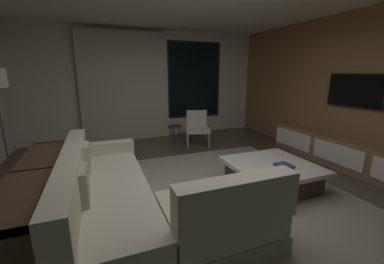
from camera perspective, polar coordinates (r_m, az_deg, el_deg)
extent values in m
plane|color=#473D33|center=(3.36, 2.90, -15.63)|extent=(9.20, 9.20, 0.00)
cube|color=silver|center=(6.45, -10.66, 10.89)|extent=(6.60, 0.12, 2.70)
cube|color=black|center=(6.75, 0.55, 12.10)|extent=(1.52, 0.02, 2.02)
cube|color=black|center=(6.73, 0.60, 12.09)|extent=(1.40, 0.03, 1.90)
cube|color=beige|center=(6.19, -15.39, 10.07)|extent=(2.10, 0.12, 2.60)
cube|color=#8E6642|center=(5.05, 37.03, 7.64)|extent=(0.12, 7.80, 2.70)
cube|color=gray|center=(3.42, 9.16, -15.09)|extent=(3.20, 3.80, 0.01)
cube|color=#B1A997|center=(3.11, -18.74, -17.09)|extent=(0.90, 2.50, 0.18)
cube|color=beige|center=(3.01, -19.05, -13.64)|extent=(0.86, 2.42, 0.24)
cube|color=beige|center=(2.90, -26.53, -8.53)|extent=(0.20, 2.50, 0.40)
cube|color=beige|center=(4.01, -20.10, -3.60)|extent=(0.90, 0.20, 0.18)
cube|color=#B1A997|center=(2.65, 5.81, -22.31)|extent=(1.10, 0.90, 0.18)
cube|color=beige|center=(2.54, 5.93, -18.47)|extent=(1.07, 0.86, 0.24)
cube|color=beige|center=(2.11, 10.66, -15.66)|extent=(1.10, 0.20, 0.40)
cube|color=beige|center=(3.42, -23.73, -5.65)|extent=(0.10, 0.36, 0.36)
cube|color=#B2A893|center=(2.63, -24.30, -11.53)|extent=(0.10, 0.36, 0.36)
cube|color=#4B3523|center=(3.82, 18.16, -10.07)|extent=(1.00, 1.00, 0.30)
cube|color=white|center=(3.75, 18.37, -7.55)|extent=(1.16, 1.16, 0.06)
cube|color=#B54E89|center=(3.62, 20.91, -7.77)|extent=(0.21, 0.15, 0.03)
cube|color=navy|center=(3.61, 20.92, -7.37)|extent=(0.21, 0.22, 0.02)
cylinder|color=#B2ADA0|center=(5.46, 4.07, -1.85)|extent=(0.04, 0.04, 0.36)
cylinder|color=#B2ADA0|center=(5.41, -0.96, -1.96)|extent=(0.04, 0.04, 0.36)
cylinder|color=#B2ADA0|center=(5.94, 3.36, -0.55)|extent=(0.04, 0.04, 0.36)
cylinder|color=#B2ADA0|center=(5.90, -1.26, -0.65)|extent=(0.04, 0.04, 0.36)
cube|color=beige|center=(5.63, 1.31, 0.54)|extent=(0.68, 0.69, 0.08)
cube|color=beige|center=(5.82, 1.09, 3.29)|extent=(0.49, 0.22, 0.38)
cylinder|color=#333338|center=(5.61, -4.98, -0.92)|extent=(0.03, 0.03, 0.46)
cylinder|color=#333338|center=(5.67, -3.04, -0.73)|extent=(0.03, 0.03, 0.46)
cylinder|color=#333338|center=(5.73, -4.30, -0.59)|extent=(0.03, 0.03, 0.46)
cylinder|color=#333338|center=(5.59, -4.04, 1.34)|extent=(0.32, 0.32, 0.02)
cube|color=#8E6642|center=(5.05, 32.61, -4.42)|extent=(0.44, 3.10, 0.52)
cube|color=white|center=(4.87, 31.02, -4.53)|extent=(0.02, 0.93, 0.33)
cube|color=white|center=(5.53, 22.55, -1.58)|extent=(0.02, 0.93, 0.33)
cube|color=#50C0A8|center=(4.76, 37.80, -7.99)|extent=(0.03, 0.04, 0.19)
cube|color=black|center=(5.10, 34.02, 8.10)|extent=(0.04, 0.99, 0.58)
cube|color=black|center=(5.09, 33.99, 8.10)|extent=(0.05, 0.95, 0.54)
cube|color=#4B3523|center=(2.83, -33.40, -7.79)|extent=(0.40, 2.10, 0.04)
cube|color=#4B3523|center=(3.07, -31.91, -17.97)|extent=(0.38, 2.04, 0.03)
cube|color=#4B3523|center=(3.90, -29.77, -7.29)|extent=(0.40, 0.04, 0.74)
cube|color=#4B3523|center=(2.96, -32.49, -14.13)|extent=(0.38, 0.03, 0.74)
cube|color=silver|center=(2.38, -35.59, -23.91)|extent=(0.18, 0.04, 0.27)
cube|color=silver|center=(2.50, -35.09, -22.12)|extent=(0.18, 0.04, 0.26)
cube|color=white|center=(2.61, -34.24, -20.58)|extent=(0.18, 0.04, 0.25)
cube|color=silver|center=(2.72, -33.74, -19.24)|extent=(0.18, 0.04, 0.23)
cube|color=white|center=(2.83, -32.98, -17.62)|extent=(0.18, 0.04, 0.25)
cube|color=silver|center=(2.95, -32.55, -16.41)|extent=(0.18, 0.04, 0.24)
cube|color=white|center=(3.06, -31.90, -15.13)|extent=(0.18, 0.04, 0.24)
cube|color=white|center=(3.19, -31.72, -14.18)|extent=(0.18, 0.04, 0.22)
cube|color=silver|center=(3.30, -31.27, -12.98)|extent=(0.18, 0.04, 0.24)
cube|color=silver|center=(3.42, -30.75, -12.03)|extent=(0.18, 0.04, 0.23)
cube|color=white|center=(3.54, -30.37, -11.14)|extent=(0.18, 0.04, 0.23)
cube|color=silver|center=(3.66, -30.20, -10.18)|extent=(0.18, 0.04, 0.25)
cube|color=white|center=(3.79, -29.90, -9.40)|extent=(0.18, 0.04, 0.24)
cylinder|color=#333335|center=(4.71, -36.67, -9.43)|extent=(0.28, 0.28, 0.02)
cylinder|color=#4C4C4F|center=(4.51, -37.96, -1.01)|extent=(0.02, 0.02, 1.45)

